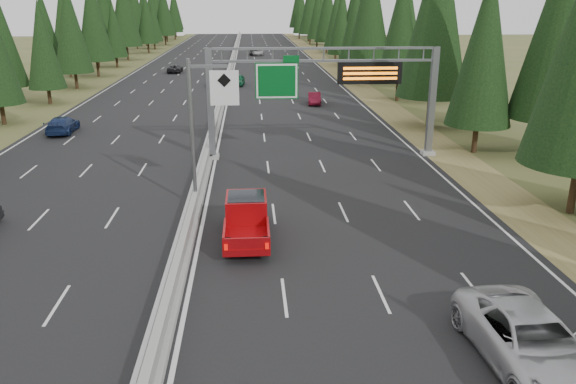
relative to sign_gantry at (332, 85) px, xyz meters
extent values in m
cube|color=black|center=(-8.92, 45.12, -5.23)|extent=(32.00, 260.00, 0.08)
cube|color=olive|center=(8.88, 45.12, -5.24)|extent=(3.60, 260.00, 0.06)
cube|color=#495226|center=(-26.72, 45.12, -5.24)|extent=(3.60, 260.00, 0.06)
cube|color=gray|center=(-8.92, 45.12, -5.04)|extent=(0.70, 260.00, 0.30)
cube|color=gray|center=(-8.92, 45.12, -4.64)|extent=(0.30, 260.00, 0.60)
cube|color=slate|center=(-8.57, 0.12, -1.29)|extent=(0.45, 0.45, 7.80)
cube|color=gray|center=(-8.57, 0.12, -5.04)|extent=(0.90, 0.90, 0.30)
cube|color=slate|center=(7.28, 0.12, -1.29)|extent=(0.45, 0.45, 7.80)
cube|color=gray|center=(7.28, 0.12, -5.04)|extent=(0.90, 0.90, 0.30)
cube|color=slate|center=(-0.64, 0.12, 2.53)|extent=(15.85, 0.35, 0.16)
cube|color=slate|center=(-0.64, 0.12, 1.69)|extent=(15.85, 0.35, 0.16)
cube|color=#054C19|center=(-3.92, -0.13, 0.36)|extent=(3.00, 0.10, 2.50)
cube|color=silver|center=(-3.92, -0.19, 0.36)|extent=(2.85, 0.02, 2.35)
cube|color=#054C19|center=(-2.92, -0.13, 1.86)|extent=(1.10, 0.10, 0.45)
cube|color=black|center=(2.58, -0.18, 0.86)|extent=(4.50, 0.40, 1.50)
cube|color=orange|center=(2.58, -0.40, 1.21)|extent=(3.80, 0.02, 0.18)
cube|color=orange|center=(2.58, -0.40, 0.86)|extent=(3.80, 0.02, 0.18)
cube|color=orange|center=(2.58, -0.40, 0.51)|extent=(3.80, 0.02, 0.18)
cylinder|color=slate|center=(-8.92, -9.88, -1.19)|extent=(0.20, 0.20, 8.00)
cube|color=gray|center=(-8.92, -9.88, -5.09)|extent=(0.50, 0.50, 0.20)
cube|color=slate|center=(-7.92, -9.88, 2.41)|extent=(2.00, 0.15, 0.15)
cube|color=silver|center=(-7.12, -10.00, 1.31)|extent=(1.50, 0.06, 1.80)
cylinder|color=black|center=(11.34, -12.12, -3.89)|extent=(0.40, 0.40, 2.76)
cylinder|color=black|center=(11.08, 0.87, -4.20)|extent=(0.40, 0.40, 2.13)
cone|color=black|center=(11.08, 0.87, 2.46)|extent=(4.80, 4.80, 11.19)
cylinder|color=black|center=(16.08, -0.35, -3.86)|extent=(0.40, 0.40, 2.82)
cone|color=black|center=(16.08, -0.35, 4.95)|extent=(6.34, 6.34, 14.80)
cylinder|color=black|center=(10.48, 10.38, -3.88)|extent=(0.40, 0.40, 2.78)
cone|color=black|center=(10.48, 10.38, 4.81)|extent=(6.25, 6.25, 14.59)
cylinder|color=black|center=(15.46, 11.21, -4.14)|extent=(0.40, 0.40, 2.27)
cone|color=black|center=(15.46, 11.21, 2.95)|extent=(5.10, 5.10, 11.90)
cylinder|color=black|center=(11.27, 24.75, -4.13)|extent=(0.40, 0.40, 2.27)
cone|color=black|center=(11.27, 24.75, 2.96)|extent=(5.11, 5.11, 11.92)
cylinder|color=black|center=(15.25, 24.51, -3.77)|extent=(0.40, 0.40, 3.00)
cone|color=black|center=(15.25, 24.51, 5.61)|extent=(6.75, 6.75, 15.76)
cylinder|color=black|center=(10.54, 38.60, -3.89)|extent=(0.40, 0.40, 2.77)
cone|color=black|center=(10.54, 38.60, 4.76)|extent=(6.23, 6.23, 14.53)
cylinder|color=black|center=(15.08, 38.21, -3.97)|extent=(0.40, 0.40, 2.60)
cone|color=black|center=(15.08, 38.21, 4.17)|extent=(5.86, 5.86, 13.67)
cylinder|color=black|center=(10.87, 50.96, -4.19)|extent=(0.40, 0.40, 2.16)
cone|color=black|center=(10.87, 50.96, 2.57)|extent=(4.87, 4.87, 11.36)
cylinder|color=black|center=(14.40, 52.47, -4.21)|extent=(0.40, 0.40, 2.13)
cone|color=black|center=(14.40, 52.47, 2.44)|extent=(4.78, 4.78, 11.16)
cylinder|color=black|center=(10.62, 63.26, -4.25)|extent=(0.40, 0.40, 2.04)
cone|color=black|center=(10.62, 63.26, 2.14)|extent=(4.60, 4.60, 10.73)
cylinder|color=black|center=(14.63, 65.02, -4.03)|extent=(0.40, 0.40, 2.48)
cone|color=black|center=(14.63, 65.02, 3.71)|extent=(5.57, 5.57, 13.00)
cylinder|color=black|center=(11.76, 76.09, -4.18)|extent=(0.40, 0.40, 2.18)
cone|color=black|center=(11.76, 76.09, 2.64)|extent=(4.91, 4.91, 11.46)
cylinder|color=black|center=(15.59, 78.05, -4.04)|extent=(0.40, 0.40, 2.46)
cone|color=black|center=(15.59, 78.05, 3.64)|extent=(5.53, 5.53, 12.90)
cylinder|color=black|center=(11.83, 90.20, -4.01)|extent=(0.40, 0.40, 2.51)
cone|color=black|center=(11.83, 90.20, 3.83)|extent=(5.65, 5.65, 13.18)
cylinder|color=black|center=(15.44, 92.34, -4.09)|extent=(0.40, 0.40, 2.36)
cone|color=black|center=(15.44, 92.34, 3.29)|extent=(5.31, 5.31, 12.40)
cylinder|color=black|center=(11.41, 105.36, -4.15)|extent=(0.40, 0.40, 2.23)
cone|color=black|center=(11.41, 105.36, 2.81)|extent=(5.01, 5.01, 11.70)
cylinder|color=black|center=(14.33, 103.30, -4.22)|extent=(0.40, 0.40, 2.10)
cone|color=black|center=(14.33, 103.30, 2.34)|extent=(4.72, 4.72, 11.02)
cylinder|color=black|center=(11.01, 117.93, -3.87)|extent=(0.40, 0.40, 2.79)
cone|color=black|center=(11.01, 117.93, 4.86)|extent=(6.29, 6.29, 14.67)
cylinder|color=black|center=(16.02, 115.58, -4.16)|extent=(0.40, 0.40, 2.22)
cone|color=black|center=(16.02, 115.58, 2.78)|extent=(5.00, 5.00, 11.66)
cylinder|color=black|center=(12.01, 132.15, -4.05)|extent=(0.40, 0.40, 2.43)
cone|color=black|center=(12.01, 132.15, 3.53)|extent=(5.46, 5.46, 12.75)
cylinder|color=black|center=(15.32, 130.26, -4.06)|extent=(0.40, 0.40, 2.42)
cone|color=black|center=(15.32, 130.26, 3.52)|extent=(5.45, 5.45, 12.73)
cylinder|color=black|center=(10.28, 143.06, -4.36)|extent=(0.40, 0.40, 1.82)
cone|color=black|center=(10.28, 143.06, 1.34)|extent=(4.10, 4.10, 9.57)
cylinder|color=black|center=(14.93, 144.41, -3.87)|extent=(0.40, 0.40, 2.80)
cone|color=black|center=(14.93, 144.41, 4.88)|extent=(6.30, 6.30, 14.70)
cylinder|color=black|center=(11.34, 155.76, -3.77)|extent=(0.40, 0.40, 3.00)
cone|color=black|center=(11.34, 155.76, 5.61)|extent=(6.75, 6.75, 15.75)
cylinder|color=black|center=(14.52, 157.73, -4.09)|extent=(0.40, 0.40, 2.37)
cone|color=black|center=(14.52, 157.73, 3.30)|extent=(5.32, 5.32, 12.42)
cylinder|color=black|center=(-28.80, 14.10, -4.30)|extent=(0.40, 0.40, 1.93)
cylinder|color=black|center=(-28.09, 24.87, -4.37)|extent=(0.40, 0.40, 1.80)
cone|color=black|center=(-28.09, 24.87, 1.24)|extent=(4.04, 4.04, 9.43)
cylinder|color=black|center=(-32.81, 26.89, -4.38)|extent=(0.40, 0.40, 1.77)
cone|color=black|center=(-32.81, 26.89, 1.16)|extent=(3.99, 3.99, 9.31)
cylinder|color=black|center=(-28.50, 36.79, -4.18)|extent=(0.40, 0.40, 2.17)
cone|color=black|center=(-28.50, 36.79, 2.61)|extent=(4.89, 4.89, 11.42)
cylinder|color=black|center=(-32.84, 40.06, -4.25)|extent=(0.40, 0.40, 2.03)
cone|color=black|center=(-32.84, 40.06, 2.11)|extent=(4.58, 4.58, 10.68)
cylinder|color=black|center=(-29.00, 50.13, -4.06)|extent=(0.40, 0.40, 2.41)
cone|color=black|center=(-29.00, 50.13, 3.47)|extent=(5.42, 5.42, 12.66)
cylinder|color=black|center=(-33.14, 50.06, -4.16)|extent=(0.40, 0.40, 2.22)
cone|color=black|center=(-33.14, 50.06, 2.79)|extent=(5.00, 5.00, 11.66)
cylinder|color=black|center=(-28.94, 63.04, -4.36)|extent=(0.40, 0.40, 1.82)
cone|color=black|center=(-28.94, 63.04, 1.34)|extent=(4.10, 4.10, 9.58)
cylinder|color=black|center=(-32.18, 63.39, -4.05)|extent=(0.40, 0.40, 2.44)
cone|color=black|center=(-32.18, 63.39, 3.56)|extent=(5.48, 5.48, 12.79)
cylinder|color=black|center=(-29.74, 76.55, -3.91)|extent=(0.40, 0.40, 2.72)
cone|color=black|center=(-29.74, 76.55, 4.60)|extent=(6.12, 6.12, 14.29)
cylinder|color=black|center=(-33.42, 77.20, -3.90)|extent=(0.40, 0.40, 2.73)
cone|color=black|center=(-33.42, 77.20, 4.63)|extent=(6.14, 6.14, 14.34)
cylinder|color=black|center=(-28.37, 92.88, -4.20)|extent=(0.40, 0.40, 2.14)
cone|color=black|center=(-28.37, 92.88, 2.49)|extent=(4.82, 4.82, 11.24)
cylinder|color=black|center=(-32.99, 91.42, -4.09)|extent=(0.40, 0.40, 2.36)
cone|color=black|center=(-32.99, 91.42, 3.29)|extent=(5.31, 5.31, 12.39)
cylinder|color=black|center=(-28.74, 104.24, -4.30)|extent=(0.40, 0.40, 1.94)
cone|color=black|center=(-28.74, 104.24, 1.76)|extent=(4.36, 4.36, 10.18)
cylinder|color=black|center=(-33.23, 105.85, -3.95)|extent=(0.40, 0.40, 2.63)
cone|color=black|center=(-33.23, 105.85, 4.27)|extent=(5.92, 5.92, 13.82)
cylinder|color=black|center=(-28.00, 118.29, -3.99)|extent=(0.40, 0.40, 2.55)
cone|color=black|center=(-28.00, 118.29, 3.99)|extent=(5.75, 5.75, 13.41)
cylinder|color=black|center=(-32.82, 116.25, -4.04)|extent=(0.40, 0.40, 2.46)
cone|color=black|center=(-32.82, 116.25, 3.64)|extent=(5.53, 5.53, 12.90)
cylinder|color=black|center=(-29.41, 131.86, -4.25)|extent=(0.40, 0.40, 2.05)
cone|color=black|center=(-29.41, 131.86, 2.15)|extent=(4.61, 4.61, 10.75)
cylinder|color=black|center=(-33.24, 130.72, -4.08)|extent=(0.40, 0.40, 2.37)
cone|color=black|center=(-33.24, 130.72, 3.32)|extent=(5.33, 5.33, 12.44)
cylinder|color=black|center=(-28.34, 142.09, -4.12)|extent=(0.40, 0.40, 2.31)
cone|color=black|center=(-28.34, 142.09, 3.09)|extent=(5.19, 5.19, 12.10)
cylinder|color=black|center=(-33.88, 143.95, -3.93)|extent=(0.40, 0.40, 2.69)
cone|color=black|center=(-33.88, 143.95, 4.47)|extent=(6.04, 6.04, 14.10)
cylinder|color=black|center=(-29.90, 157.61, -4.07)|extent=(0.40, 0.40, 2.40)
cone|color=black|center=(-29.90, 157.61, 3.44)|extent=(5.40, 5.40, 12.61)
cylinder|color=black|center=(-33.64, 154.97, -4.24)|extent=(0.40, 0.40, 2.05)
cone|color=black|center=(-33.64, 154.97, 2.16)|extent=(4.61, 4.61, 10.76)
imported|color=#B3B3B8|center=(2.59, -25.17, -4.32)|extent=(3.20, 6.38, 1.74)
cylinder|color=black|center=(-6.97, -16.43, -4.78)|extent=(0.31, 0.82, 0.82)
cylinder|color=black|center=(-5.23, -16.43, -4.78)|extent=(0.31, 0.82, 0.82)
cylinder|color=black|center=(-6.97, -13.04, -4.78)|extent=(0.31, 0.82, 0.82)
cylinder|color=black|center=(-5.23, -13.04, -4.78)|extent=(0.31, 0.82, 0.82)
cube|color=#9D090D|center=(-6.10, -14.68, -4.62)|extent=(2.05, 5.74, 0.31)
cube|color=#9D090D|center=(-6.10, -13.76, -3.91)|extent=(1.95, 2.26, 1.13)
cube|color=black|center=(-6.10, -13.76, -3.60)|extent=(1.74, 1.95, 0.56)
cube|color=#9D090D|center=(-7.07, -16.22, -4.27)|extent=(0.10, 2.46, 0.62)
cube|color=#9D090D|center=(-5.13, -16.22, -4.27)|extent=(0.10, 2.46, 0.62)
cube|color=#9D090D|center=(-6.10, -17.45, -4.27)|extent=(2.05, 0.10, 0.62)
imported|color=#135634|center=(-7.42, 38.24, -4.43)|extent=(2.14, 4.57, 1.51)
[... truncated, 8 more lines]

